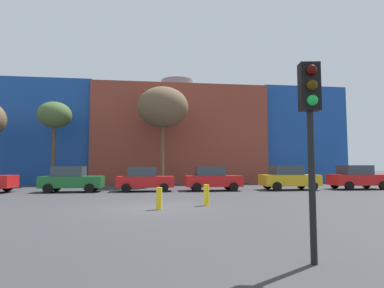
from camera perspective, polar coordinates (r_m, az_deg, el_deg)
The scene contains 12 objects.
ground_plane at distance 13.59m, azimuth -7.74°, elevation -11.56°, with size 200.00×200.00×0.00m, color #38383A.
building_backdrop at distance 38.00m, azimuth -2.79°, elevation 1.20°, with size 37.29×13.08×12.45m.
parked_car_1 at distance 22.97m, azimuth -21.42°, elevation -6.08°, with size 4.09×2.01×1.77m.
parked_car_2 at distance 22.27m, azimuth -8.74°, elevation -6.45°, with size 3.98×1.95×1.72m.
parked_car_3 at distance 22.66m, azimuth 3.77°, elevation -6.40°, with size 4.08×2.00×1.77m.
parked_car_4 at distance 24.43m, azimuth 17.45°, elevation -5.96°, with size 4.27×2.10×1.85m.
parked_car_5 at distance 27.20m, azimuth 28.25°, elevation -5.45°, with size 4.27×2.09×1.85m.
traffic_light_near_right at distance 6.11m, azimuth 21.09°, elevation 5.15°, with size 0.39×0.38×3.68m.
bare_tree_0 at distance 30.75m, azimuth -24.10°, elevation 4.78°, with size 2.98×2.98×7.64m.
bare_tree_1 at distance 28.49m, azimuth -5.43°, elevation 6.72°, with size 4.67×4.67×9.04m.
bollard_yellow_0 at distance 12.83m, azimuth -6.10°, elevation -9.99°, with size 0.24×0.24×0.90m, color yellow.
bollard_yellow_1 at distance 14.05m, azimuth 2.70°, elevation -9.42°, with size 0.24×0.24×0.94m, color yellow.
Camera 1 is at (0.16, -13.48, 1.75)m, focal length 28.80 mm.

